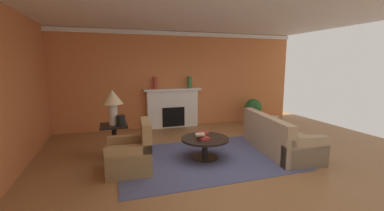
{
  "coord_description": "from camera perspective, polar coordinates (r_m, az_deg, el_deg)",
  "views": [
    {
      "loc": [
        -2.12,
        -4.51,
        1.98
      ],
      "look_at": [
        -0.26,
        1.14,
        1.0
      ],
      "focal_mm": 23.67,
      "sensor_mm": 36.0,
      "label": 1
    }
  ],
  "objects": [
    {
      "name": "armchair_near_window",
      "position": [
        4.9,
        -13.48,
        -10.86
      ],
      "size": [
        0.86,
        0.86,
        0.95
      ],
      "color": "#9E7A4C",
      "rests_on": "ground_plane"
    },
    {
      "name": "table_lamp",
      "position": [
        5.56,
        -17.5,
        1.11
      ],
      "size": [
        0.44,
        0.44,
        0.75
      ],
      "color": "beige",
      "rests_on": "side_table"
    },
    {
      "name": "fireplace",
      "position": [
        7.98,
        -4.41,
        -0.79
      ],
      "size": [
        1.8,
        0.35,
        1.23
      ],
      "color": "white",
      "rests_on": "ground_plane"
    },
    {
      "name": "side_table",
      "position": [
        5.73,
        -17.1,
        -7.09
      ],
      "size": [
        0.56,
        0.56,
        0.7
      ],
      "color": "black",
      "rests_on": "ground_plane"
    },
    {
      "name": "vase_mantel_left",
      "position": [
        7.72,
        -8.38,
        5.04
      ],
      "size": [
        0.12,
        0.12,
        0.37
      ],
      "primitive_type": "cylinder",
      "color": "#9E3328",
      "rests_on": "fireplace"
    },
    {
      "name": "ground_plane",
      "position": [
        5.36,
        6.6,
        -12.38
      ],
      "size": [
        9.68,
        9.68,
        0.0
      ],
      "primitive_type": "plane",
      "color": "olive"
    },
    {
      "name": "book_red_cover",
      "position": [
        5.21,
        2.72,
        -7.42
      ],
      "size": [
        0.21,
        0.21,
        0.06
      ],
      "primitive_type": "cube",
      "rotation": [
        0.0,
        0.0,
        0.13
      ],
      "color": "maroon",
      "rests_on": "coffee_table"
    },
    {
      "name": "vase_mantel_right",
      "position": [
        7.98,
        -0.54,
        5.25
      ],
      "size": [
        0.14,
        0.14,
        0.37
      ],
      "primitive_type": "cylinder",
      "color": "#33703D",
      "rests_on": "fireplace"
    },
    {
      "name": "sofa",
      "position": [
        6.13,
        18.76,
        -7.1
      ],
      "size": [
        1.18,
        2.2,
        0.85
      ],
      "color": "tan",
      "rests_on": "ground_plane"
    },
    {
      "name": "book_small_novel",
      "position": [
        5.19,
        1.84,
        -6.55
      ],
      "size": [
        0.21,
        0.17,
        0.04
      ],
      "primitive_type": "cube",
      "rotation": [
        0.0,
        0.0,
        -0.18
      ],
      "color": "tan",
      "rests_on": "coffee_table"
    },
    {
      "name": "book_art_folio",
      "position": [
        5.45,
        2.44,
        -6.17
      ],
      "size": [
        0.27,
        0.23,
        0.03
      ],
      "primitive_type": "cube",
      "rotation": [
        0.0,
        0.0,
        -0.29
      ],
      "color": "maroon",
      "rests_on": "coffee_table"
    },
    {
      "name": "vase_on_side_table",
      "position": [
        5.52,
        -15.71,
        -3.24
      ],
      "size": [
        0.18,
        0.18,
        0.22
      ],
      "primitive_type": "cylinder",
      "color": "black",
      "rests_on": "side_table"
    },
    {
      "name": "potted_plant",
      "position": [
        8.7,
        13.59,
        -0.78
      ],
      "size": [
        0.56,
        0.56,
        0.83
      ],
      "color": "#333333",
      "rests_on": "ground_plane"
    },
    {
      "name": "ceiling_panel",
      "position": [
        5.36,
        5.81,
        20.41
      ],
      "size": [
        8.05,
        7.14,
        0.06
      ],
      "primitive_type": "cube",
      "color": "white"
    },
    {
      "name": "wall_fireplace",
      "position": [
        8.14,
        -3.1,
        5.88
      ],
      "size": [
        8.05,
        0.12,
        2.98
      ],
      "primitive_type": "cube",
      "color": "#CC723D",
      "rests_on": "ground_plane"
    },
    {
      "name": "wall_window",
      "position": [
        5.12,
        -37.13,
        1.98
      ],
      "size": [
        0.12,
        7.14,
        2.98
      ],
      "primitive_type": "cube",
      "color": "#CC723D",
      "rests_on": "ground_plane"
    },
    {
      "name": "area_rug",
      "position": [
        5.48,
        2.91,
        -11.76
      ],
      "size": [
        3.6,
        2.46,
        0.01
      ],
      "primitive_type": "cube",
      "color": "#4C517A",
      "rests_on": "ground_plane"
    },
    {
      "name": "crown_moulding",
      "position": [
        8.1,
        -3.04,
        15.86
      ],
      "size": [
        8.05,
        0.08,
        0.12
      ],
      "primitive_type": "cube",
      "color": "white"
    },
    {
      "name": "coffee_table",
      "position": [
        5.37,
        2.93,
        -8.48
      ],
      "size": [
        1.0,
        1.0,
        0.45
      ],
      "color": "black",
      "rests_on": "ground_plane"
    }
  ]
}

